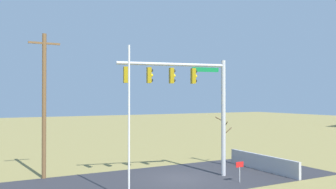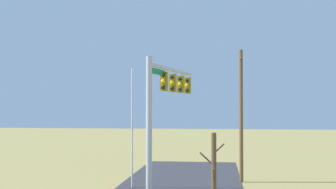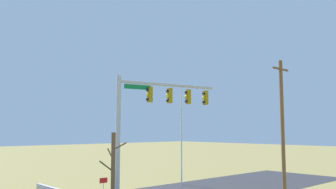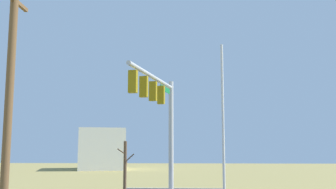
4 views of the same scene
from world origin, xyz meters
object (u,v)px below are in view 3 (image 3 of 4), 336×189
at_px(signal_mast, 151,111).
at_px(flagpole, 181,135).
at_px(open_sign, 103,183).
at_px(utility_pole, 282,123).
at_px(bare_tree, 113,174).

xyz_separation_m(signal_mast, flagpole, (-5.34, -2.75, -1.57)).
xyz_separation_m(flagpole, open_sign, (7.17, 0.36, -2.88)).
distance_m(flagpole, utility_pole, 7.59).
distance_m(utility_pole, bare_tree, 12.96).
relative_size(signal_mast, bare_tree, 1.83).
distance_m(signal_mast, utility_pole, 9.24).
bearing_deg(flagpole, signal_mast, 27.27).
relative_size(signal_mast, open_sign, 6.09).
bearing_deg(flagpole, bare_tree, 28.44).
bearing_deg(utility_pole, bare_tree, -7.74).
bearing_deg(bare_tree, flagpole, -151.56).
height_order(signal_mast, utility_pole, utility_pole).
relative_size(flagpole, utility_pole, 0.84).
distance_m(bare_tree, open_sign, 5.67).
distance_m(signal_mast, flagpole, 6.21).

